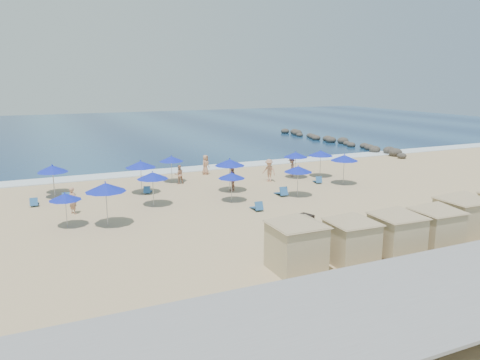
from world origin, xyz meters
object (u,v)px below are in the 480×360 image
at_px(beachgoer_0, 73,200).
at_px(rock_jetty, 335,141).
at_px(umbrella_1, 65,197).
at_px(umbrella_10, 321,153).
at_px(umbrella_11, 344,158).
at_px(umbrella_8, 298,169).
at_px(beachgoer_4, 205,165).
at_px(umbrella_7, 230,162).
at_px(cabana_3, 436,219).
at_px(umbrella_0, 53,169).
at_px(beachgoer_2, 232,179).
at_px(umbrella_6, 232,176).
at_px(cabana_2, 397,225).
at_px(trash_bin, 304,222).
at_px(beachgoer_3, 269,170).
at_px(umbrella_4, 141,164).
at_px(cabana_1, 352,231).
at_px(cabana_4, 462,208).
at_px(beachgoer_1, 179,174).
at_px(umbrella_9, 296,155).
at_px(umbrella_3, 106,187).
at_px(cabana_0, 296,234).
at_px(umbrella_5, 153,176).
at_px(umbrella_12, 171,159).
at_px(umbrella_2, 52,168).

bearing_deg(beachgoer_0, rock_jetty, -92.20).
xyz_separation_m(umbrella_1, umbrella_10, (21.42, 5.76, 0.29)).
bearing_deg(umbrella_11, umbrella_8, -161.33).
xyz_separation_m(umbrella_1, beachgoer_4, (12.69, 11.01, -0.93)).
height_order(umbrella_10, umbrella_11, umbrella_11).
xyz_separation_m(umbrella_7, umbrella_11, (9.41, -1.55, -0.07)).
distance_m(cabana_3, umbrella_10, 17.97).
relative_size(umbrella_0, beachgoer_2, 1.32).
bearing_deg(umbrella_6, cabana_2, -76.41).
xyz_separation_m(trash_bin, beachgoer_3, (4.10, 11.99, 0.54)).
height_order(umbrella_7, umbrella_8, umbrella_7).
bearing_deg(umbrella_10, rock_jetty, 50.79).
height_order(umbrella_1, beachgoer_0, umbrella_1).
height_order(cabana_2, umbrella_4, cabana_2).
bearing_deg(cabana_3, cabana_2, 178.97).
height_order(cabana_1, beachgoer_2, cabana_1).
bearing_deg(cabana_4, umbrella_10, 82.10).
xyz_separation_m(umbrella_11, beachgoer_0, (-20.84, 0.26, -1.32)).
bearing_deg(umbrella_0, beachgoer_0, -80.30).
distance_m(cabana_2, umbrella_10, 18.75).
relative_size(umbrella_0, beachgoer_1, 1.57).
bearing_deg(trash_bin, cabana_1, -116.80).
distance_m(umbrella_0, umbrella_9, 19.45).
bearing_deg(umbrella_6, umbrella_1, -173.41).
distance_m(cabana_1, umbrella_0, 22.22).
bearing_deg(umbrella_0, beachgoer_4, 14.93).
height_order(umbrella_3, umbrella_7, umbrella_3).
relative_size(umbrella_6, beachgoer_2, 1.17).
height_order(umbrella_8, beachgoer_4, umbrella_8).
bearing_deg(cabana_4, rock_jetty, 64.18).
distance_m(rock_jetty, beachgoer_3, 25.67).
xyz_separation_m(umbrella_7, umbrella_10, (9.37, 1.73, -0.17)).
height_order(umbrella_4, beachgoer_2, umbrella_4).
bearing_deg(cabana_0, umbrella_6, 79.86).
distance_m(umbrella_1, umbrella_5, 6.25).
relative_size(cabana_1, umbrella_12, 1.91).
distance_m(umbrella_9, beachgoer_2, 7.21).
xyz_separation_m(umbrella_0, beachgoer_1, (9.59, 0.73, -1.34)).
xyz_separation_m(umbrella_4, beachgoer_0, (-5.18, -3.44, -1.37)).
distance_m(umbrella_2, umbrella_4, 6.67).
relative_size(umbrella_0, umbrella_12, 1.07).
bearing_deg(beachgoer_1, umbrella_3, 53.94).
xyz_separation_m(cabana_2, umbrella_12, (-5.09, 20.57, 0.37)).
distance_m(cabana_0, umbrella_0, 20.56).
distance_m(cabana_0, beachgoer_0, 15.93).
bearing_deg(trash_bin, umbrella_7, 73.37).
bearing_deg(beachgoer_4, beachgoer_0, -179.49).
distance_m(umbrella_2, umbrella_3, 10.20).
xyz_separation_m(cabana_4, umbrella_9, (0.09, 17.19, 0.36)).
bearing_deg(beachgoer_1, umbrella_2, -2.62).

